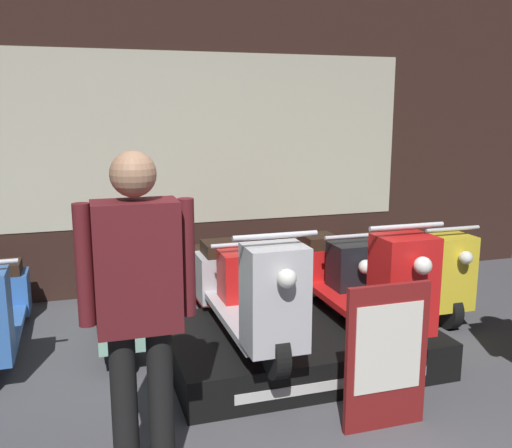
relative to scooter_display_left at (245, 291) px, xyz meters
The scene contains 10 objects.
shop_wall_back 2.31m from the scooter_display_left, 86.81° to the left, with size 7.99×0.09×3.20m.
display_platform 0.64m from the scooter_display_left, ahead, with size 1.91×1.25×0.27m.
scooter_display_left is the anchor object (origin of this frame).
scooter_display_right 0.86m from the scooter_display_left, ahead, with size 0.51×1.77×0.88m.
scooter_backrow_1 1.27m from the scooter_display_left, 131.21° to the left, with size 0.51×1.77×0.88m.
scooter_backrow_2 0.98m from the scooter_display_left, 84.68° to the left, with size 0.51×1.77×0.88m.
scooter_backrow_3 1.39m from the scooter_display_left, 43.28° to the left, with size 0.51×1.77×0.88m.
scooter_backrow_4 2.14m from the scooter_display_left, 26.22° to the left, with size 0.51×1.77×0.88m.
person_left_browsing 1.32m from the scooter_display_left, 130.23° to the right, with size 0.56×0.22×1.67m.
price_sign_board 1.10m from the scooter_display_left, 57.95° to the right, with size 0.52×0.04×0.88m.
Camera 1 is at (-1.18, -2.38, 1.85)m, focal length 40.00 mm.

